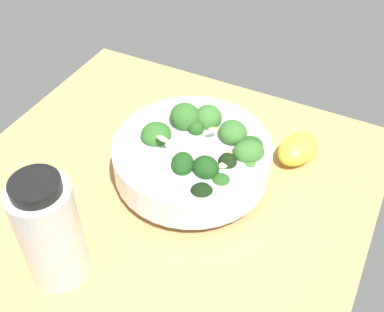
{
  "coord_description": "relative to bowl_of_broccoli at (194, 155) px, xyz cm",
  "views": [
    {
      "loc": [
        -24.38,
        37.88,
        49.46
      ],
      "look_at": [
        -2.93,
        -4.82,
        4.0
      ],
      "focal_mm": 44.66,
      "sensor_mm": 36.0,
      "label": 1
    }
  ],
  "objects": [
    {
      "name": "ground_plane",
      "position": [
        3.22,
        5.01,
        -6.53
      ],
      "size": [
        56.7,
        56.7,
        4.63
      ],
      "primitive_type": "cube",
      "color": "tan"
    },
    {
      "name": "bowl_of_broccoli",
      "position": [
        0.0,
        0.0,
        0.0
      ],
      "size": [
        21.82,
        21.82,
        9.63
      ],
      "color": "white",
      "rests_on": "ground_plane"
    },
    {
      "name": "bottle_short",
      "position": [
        7.4,
        20.97,
        3.05
      ],
      "size": [
        6.96,
        6.96,
        15.06
      ],
      "color": "beige",
      "rests_on": "ground_plane"
    },
    {
      "name": "lemon_wedge",
      "position": [
        -12.0,
        -10.11,
        -2.25
      ],
      "size": [
        6.89,
        8.54,
        3.92
      ],
      "primitive_type": "ellipsoid",
      "rotation": [
        0.0,
        0.0,
        4.39
      ],
      "color": "yellow",
      "rests_on": "ground_plane"
    }
  ]
}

